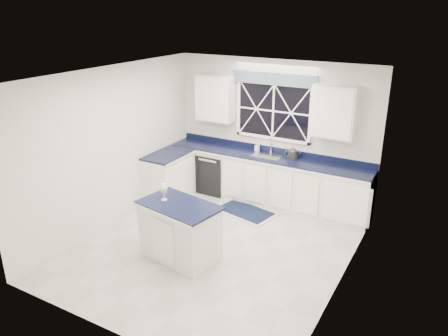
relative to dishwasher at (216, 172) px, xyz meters
The scene contains 13 objects.
ground 2.28m from the dishwasher, 60.57° to the right, with size 4.50×4.50×0.00m, color #A1A29D.
back_wall 1.48m from the dishwasher, 15.26° to the left, with size 4.00×0.10×2.70m, color silver.
base_cabinets 0.79m from the dishwasher, 12.13° to the right, with size 3.99×1.60×0.90m.
countertop 1.21m from the dishwasher, ahead, with size 3.98×0.64×0.04m, color black.
dishwasher is the anchor object (origin of this frame).
window 1.81m from the dishwasher, 12.95° to the left, with size 1.65×0.09×1.26m.
upper_cabinets 1.86m from the dishwasher, ahead, with size 3.10×0.34×0.90m.
faucet 1.31m from the dishwasher, 10.02° to the left, with size 0.05×0.20×0.30m.
island 2.58m from the dishwasher, 71.72° to the right, with size 1.29×0.91×0.88m.
rug 1.22m from the dishwasher, 31.52° to the right, with size 1.23×0.90×0.02m.
kettle 1.71m from the dishwasher, ahead, with size 0.32×0.23×0.22m.
wine_glass 2.58m from the dishwasher, 77.67° to the right, with size 0.11×0.11×0.26m.
soap_bottle 1.04m from the dishwasher, 12.67° to the left, with size 0.08×0.08×0.17m, color silver.
Camera 1 is at (3.12, -5.21, 3.63)m, focal length 35.00 mm.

